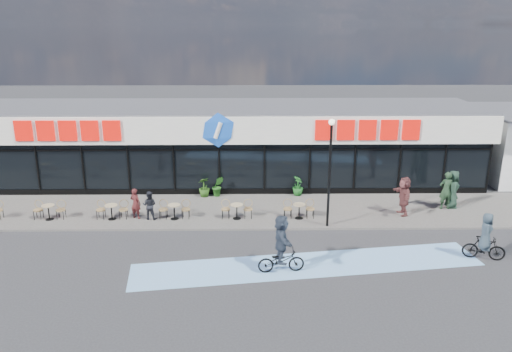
# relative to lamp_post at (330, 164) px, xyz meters

# --- Properties ---
(ground) EXTENTS (120.00, 120.00, 0.00)m
(ground) POSITION_rel_lamp_post_xyz_m (-5.34, -2.30, -3.14)
(ground) COLOR #28282B
(ground) RESTS_ON ground
(sidewalk) EXTENTS (44.00, 5.00, 0.10)m
(sidewalk) POSITION_rel_lamp_post_xyz_m (-5.34, 2.20, -3.09)
(sidewalk) COLOR #5D5852
(sidewalk) RESTS_ON ground
(bike_lane) EXTENTS (14.17, 4.13, 0.01)m
(bike_lane) POSITION_rel_lamp_post_xyz_m (-1.34, -3.80, -3.13)
(bike_lane) COLOR #72A6D8
(bike_lane) RESTS_ON ground
(building) EXTENTS (30.60, 6.57, 4.75)m
(building) POSITION_rel_lamp_post_xyz_m (-5.34, 7.63, -0.80)
(building) COLOR black
(building) RESTS_ON ground
(lamp_post) EXTENTS (0.28, 0.28, 5.10)m
(lamp_post) POSITION_rel_lamp_post_xyz_m (0.00, 0.00, 0.00)
(lamp_post) COLOR black
(lamp_post) RESTS_ON sidewalk
(bistro_set_1) EXTENTS (1.54, 0.62, 0.90)m
(bistro_set_1) POSITION_rel_lamp_post_xyz_m (-13.43, 1.05, -2.58)
(bistro_set_1) COLOR tan
(bistro_set_1) RESTS_ON sidewalk
(bistro_set_2) EXTENTS (1.54, 0.62, 0.90)m
(bistro_set_2) POSITION_rel_lamp_post_xyz_m (-10.38, 1.05, -2.58)
(bistro_set_2) COLOR tan
(bistro_set_2) RESTS_ON sidewalk
(bistro_set_3) EXTENTS (1.54, 0.62, 0.90)m
(bistro_set_3) POSITION_rel_lamp_post_xyz_m (-7.34, 1.05, -2.58)
(bistro_set_3) COLOR tan
(bistro_set_3) RESTS_ON sidewalk
(bistro_set_4) EXTENTS (1.54, 0.62, 0.90)m
(bistro_set_4) POSITION_rel_lamp_post_xyz_m (-4.29, 1.05, -2.58)
(bistro_set_4) COLOR tan
(bistro_set_4) RESTS_ON sidewalk
(bistro_set_5) EXTENTS (1.54, 0.62, 0.90)m
(bistro_set_5) POSITION_rel_lamp_post_xyz_m (-1.24, 1.05, -2.58)
(bistro_set_5) COLOR tan
(bistro_set_5) RESTS_ON sidewalk
(potted_plant_left) EXTENTS (0.69, 0.59, 1.13)m
(potted_plant_left) POSITION_rel_lamp_post_xyz_m (-5.42, 4.34, -2.47)
(potted_plant_left) COLOR #1F5317
(potted_plant_left) RESTS_ON sidewalk
(potted_plant_mid) EXTENTS (0.84, 0.84, 1.08)m
(potted_plant_mid) POSITION_rel_lamp_post_xyz_m (-6.17, 4.29, -2.50)
(potted_plant_mid) COLOR #234714
(potted_plant_mid) RESTS_ON sidewalk
(potted_plant_right) EXTENTS (0.74, 0.74, 1.06)m
(potted_plant_right) POSITION_rel_lamp_post_xyz_m (-0.99, 4.44, -2.50)
(potted_plant_right) COLOR #164F19
(potted_plant_right) RESTS_ON sidewalk
(patron_left) EXTENTS (0.65, 0.55, 1.53)m
(patron_left) POSITION_rel_lamp_post_xyz_m (-9.22, 1.09, -2.27)
(patron_left) COLOR #451819
(patron_left) RESTS_ON sidewalk
(patron_right) EXTENTS (0.77, 0.64, 1.43)m
(patron_right) POSITION_rel_lamp_post_xyz_m (-8.52, 0.96, -2.32)
(patron_right) COLOR black
(patron_right) RESTS_ON sidewalk
(pedestrian_a) EXTENTS (0.69, 1.85, 1.96)m
(pedestrian_a) POSITION_rel_lamp_post_xyz_m (3.99, 1.43, -2.06)
(pedestrian_a) COLOR brown
(pedestrian_a) RESTS_ON sidewalk
(pedestrian_b) EXTENTS (0.71, 1.01, 1.98)m
(pedestrian_b) POSITION_rel_lamp_post_xyz_m (6.79, 2.40, -2.05)
(pedestrian_b) COLOR black
(pedestrian_b) RESTS_ON sidewalk
(pedestrian_c) EXTENTS (0.74, 0.51, 1.97)m
(pedestrian_c) POSITION_rel_lamp_post_xyz_m (6.39, 2.22, -2.05)
(pedestrian_c) COLOR #1B321E
(pedestrian_c) RESTS_ON sidewalk
(cyclist_a) EXTENTS (1.87, 1.81, 2.35)m
(cyclist_a) POSITION_rel_lamp_post_xyz_m (-2.45, -4.37, -2.08)
(cyclist_a) COLOR black
(cyclist_a) RESTS_ON ground
(cyclist_b) EXTENTS (1.73, 0.92, 2.01)m
(cyclist_b) POSITION_rel_lamp_post_xyz_m (5.88, -3.37, -2.32)
(cyclist_b) COLOR black
(cyclist_b) RESTS_ON ground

